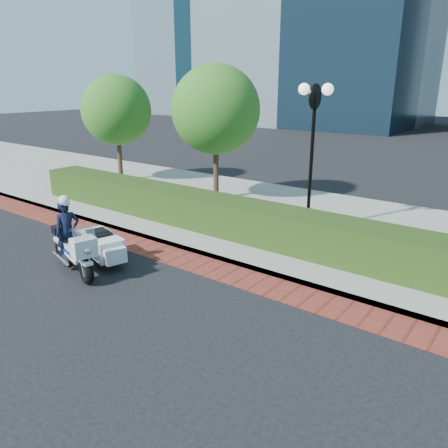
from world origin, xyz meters
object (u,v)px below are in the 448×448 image
Objects in this scene: lamppost at (313,135)px; police_motorcycle at (84,243)px; tree_a at (116,110)px; tree_b at (216,110)px.

lamppost is 6.81m from police_motorcycle.
tree_a reaches higher than lamppost.
tree_a is 2.01× the size of police_motorcycle.
tree_b is (-4.50, 1.30, 0.48)m from lamppost.
lamppost is 1.85× the size of police_motorcycle.
lamppost is at bearing 74.79° from police_motorcycle.
lamppost is 10.09m from tree_a.
tree_a is at bearing 149.95° from police_motorcycle.
tree_b reaches higher than lamppost.
police_motorcycle is (6.76, -6.82, -2.58)m from tree_a.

